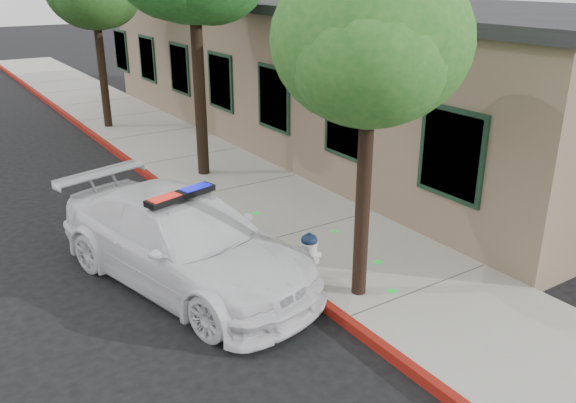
# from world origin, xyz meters

# --- Properties ---
(ground) EXTENTS (120.00, 120.00, 0.00)m
(ground) POSITION_xyz_m (0.00, 0.00, 0.00)
(ground) COLOR black
(ground) RESTS_ON ground
(sidewalk) EXTENTS (3.20, 60.00, 0.15)m
(sidewalk) POSITION_xyz_m (1.60, 3.00, 0.07)
(sidewalk) COLOR gray
(sidewalk) RESTS_ON ground
(red_curb) EXTENTS (0.14, 60.00, 0.16)m
(red_curb) POSITION_xyz_m (0.06, 3.00, 0.08)
(red_curb) COLOR maroon
(red_curb) RESTS_ON ground
(clapboard_building) EXTENTS (7.30, 20.89, 4.24)m
(clapboard_building) POSITION_xyz_m (6.69, 9.00, 2.13)
(clapboard_building) COLOR #836A56
(clapboard_building) RESTS_ON ground
(police_car) EXTENTS (3.42, 5.63, 1.65)m
(police_car) POSITION_xyz_m (-1.37, 2.62, 0.77)
(police_car) COLOR white
(police_car) RESTS_ON ground
(fire_hydrant) EXTENTS (0.45, 0.39, 0.79)m
(fire_hydrant) POSITION_xyz_m (0.35, 1.39, 0.55)
(fire_hydrant) COLOR silver
(fire_hydrant) RESTS_ON sidewalk
(street_tree_near) EXTENTS (2.84, 2.84, 5.16)m
(street_tree_near) POSITION_xyz_m (0.71, 0.49, 4.00)
(street_tree_near) COLOR black
(street_tree_near) RESTS_ON sidewalk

